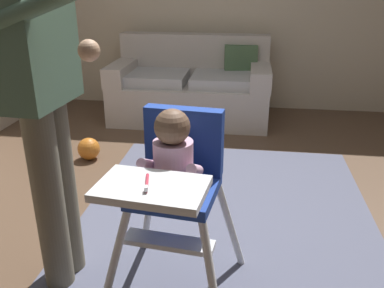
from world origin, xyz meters
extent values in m
cube|color=brown|center=(0.00, 0.00, -0.05)|extent=(5.88, 6.67, 0.10)
cube|color=#55586D|center=(0.20, 0.07, 0.00)|extent=(1.85, 2.25, 0.01)
cube|color=beige|center=(-0.31, 1.99, 0.20)|extent=(1.62, 0.84, 0.40)
cube|color=beige|center=(-0.31, 2.32, 0.63)|extent=(1.62, 0.22, 0.46)
cube|color=beige|center=(-1.03, 1.99, 0.50)|extent=(0.20, 0.84, 0.20)
cube|color=beige|center=(0.41, 1.99, 0.50)|extent=(0.20, 0.84, 0.20)
cube|color=#B8B7B7|center=(-0.64, 1.94, 0.46)|extent=(0.61, 0.60, 0.11)
cube|color=#B8B7B7|center=(0.03, 1.94, 0.46)|extent=(0.61, 0.60, 0.11)
cube|color=#4C6B47|center=(0.20, 2.19, 0.60)|extent=(0.35, 0.15, 0.34)
cylinder|color=white|center=(-0.24, -0.82, 0.26)|extent=(0.18, 0.16, 0.53)
cylinder|color=white|center=(0.20, -0.87, 0.26)|extent=(0.16, 0.18, 0.53)
cylinder|color=white|center=(-0.19, -0.38, 0.26)|extent=(0.16, 0.18, 0.53)
cylinder|color=white|center=(0.25, -0.43, 0.26)|extent=(0.18, 0.16, 0.53)
cube|color=#1F3D9D|center=(0.00, -0.63, 0.55)|extent=(0.40, 0.40, 0.05)
cube|color=#1F3D9D|center=(0.02, -0.48, 0.73)|extent=(0.37, 0.11, 0.31)
cube|color=white|center=(-0.03, -0.91, 0.71)|extent=(0.43, 0.30, 0.03)
cube|color=white|center=(-0.01, -0.73, 0.35)|extent=(0.41, 0.14, 0.02)
cylinder|color=#DCA8C6|center=(0.00, -0.65, 0.68)|extent=(0.19, 0.19, 0.22)
sphere|color=brown|center=(0.00, -0.66, 0.86)|extent=(0.15, 0.15, 0.15)
cylinder|color=#DCA8C6|center=(-0.11, -0.67, 0.69)|extent=(0.06, 0.15, 0.10)
cylinder|color=#DCA8C6|center=(0.10, -0.70, 0.69)|extent=(0.06, 0.15, 0.10)
cylinder|color=#CC384C|center=(-0.05, -0.91, 0.73)|extent=(0.04, 0.13, 0.01)
cube|color=white|center=(-0.04, -0.97, 0.74)|extent=(0.02, 0.03, 0.02)
cylinder|color=#706852|center=(-0.59, -0.65, 0.46)|extent=(0.14, 0.14, 0.91)
cylinder|color=#706852|center=(-0.58, -0.53, 0.46)|extent=(0.14, 0.14, 0.91)
cube|color=#4F6D54|center=(-0.59, -0.59, 1.20)|extent=(0.22, 0.41, 0.57)
cylinder|color=#4F6D54|center=(-0.43, -0.78, 1.34)|extent=(0.48, 0.10, 0.23)
sphere|color=tan|center=(-0.27, -0.79, 1.18)|extent=(0.08, 0.08, 0.08)
cylinder|color=#4F6D54|center=(-0.57, -0.35, 1.20)|extent=(0.07, 0.07, 0.51)
sphere|color=orange|center=(-1.00, 0.82, 0.09)|extent=(0.19, 0.19, 0.19)
camera|label=1|loc=(0.30, -2.21, 1.42)|focal=38.47mm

